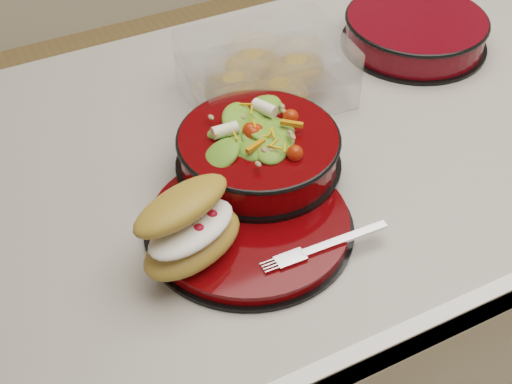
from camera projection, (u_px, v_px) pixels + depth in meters
name	position (u px, v px, depth m)	size (l,w,h in m)	color
island_counter	(342.00, 297.00, 1.38)	(1.24, 0.74, 0.90)	white
dinner_plate	(250.00, 224.00, 0.89)	(0.26, 0.26, 0.02)	black
salad_bowl	(258.00, 145.00, 0.94)	(0.22, 0.22, 0.09)	black
croissant	(190.00, 227.00, 0.82)	(0.15, 0.13, 0.08)	#AA7934
fork	(328.00, 245.00, 0.85)	(0.15, 0.02, 0.00)	silver
pastry_box	(265.00, 72.00, 1.08)	(0.25, 0.19, 0.09)	white
extra_bowl	(415.00, 30.00, 1.20)	(0.25, 0.25, 0.05)	black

